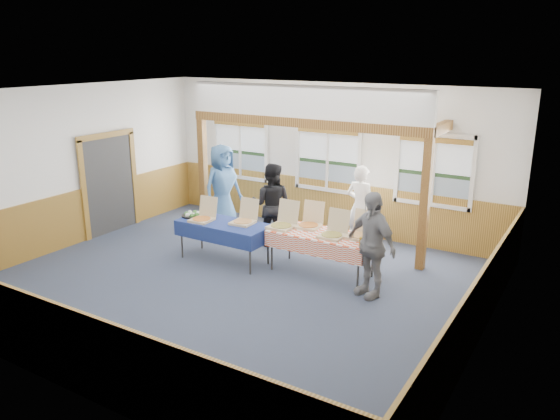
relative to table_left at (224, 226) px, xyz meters
The scene contains 31 objects.
floor 1.29m from the table_left, 43.86° to the right, with size 8.00×8.00×0.00m, color #292E42.
ceiling 2.73m from the table_left, 43.86° to the right, with size 8.00×8.00×0.00m, color white.
wall_back 3.00m from the table_left, 74.09° to the left, with size 8.00×8.00×0.00m, color silver.
wall_front 4.42m from the table_left, 79.56° to the right, with size 8.00×8.00×0.00m, color silver.
wall_left 3.42m from the table_left, 166.83° to the right, with size 8.00×8.00×0.00m, color silver.
wall_right 4.93m from the table_left, ahead, with size 8.00×8.00×0.00m, color silver.
wainscot_back 2.84m from the table_left, 73.95° to the left, with size 7.98×0.05×1.10m, color brown.
wainscot_front 4.30m from the table_left, 79.50° to the right, with size 7.98×0.05×1.10m, color brown.
wainscot_left 3.28m from the table_left, 166.73° to the right, with size 0.05×6.98×1.10m, color brown.
wainscot_right 4.82m from the table_left, ahead, with size 0.05×6.98×1.10m, color brown.
cased_opening 3.20m from the table_left, behind, with size 0.06×1.30×2.10m, color #2D2D2D.
window_left 3.25m from the table_left, 119.28° to the left, with size 1.56×0.10×1.46m.
window_mid 2.98m from the table_left, 73.85° to the left, with size 1.56×0.10×1.46m.
window_right 4.22m from the table_left, 41.25° to the left, with size 1.56×0.10×1.46m.
post_left 2.36m from the table_left, 137.97° to the left, with size 0.15×0.15×2.40m, color #553112.
post_right 3.66m from the table_left, 25.23° to the left, with size 0.15×0.15×2.40m, color #553112.
cross_beam 2.49m from the table_left, 63.15° to the left, with size 5.15×0.18×0.18m, color #553112.
table_left is the anchor object (origin of this frame).
table_right 1.89m from the table_left, 12.50° to the left, with size 2.03×1.51×0.76m.
pizza_box_a 0.44m from the table_left, 165.01° to the right, with size 0.41×0.49×0.42m.
pizza_box_b 0.40m from the table_left, 25.03° to the left, with size 0.42×0.50×0.43m.
pizza_box_c 1.14m from the table_left, 15.94° to the left, with size 0.43×0.52×0.46m.
pizza_box_d 1.61m from the table_left, 21.99° to the left, with size 0.44×0.52×0.44m.
pizza_box_e 2.12m from the table_left, ahead, with size 0.42×0.51×0.44m.
pizza_box_f 2.56m from the table_left, 12.47° to the left, with size 0.41×0.50×0.43m.
veggie_tray 0.76m from the table_left, behind, with size 0.41×0.41×0.09m.
drink_glass 2.70m from the table_left, ahead, with size 0.07×0.07×0.15m, color olive.
woman_white 2.74m from the table_left, 46.64° to the left, with size 0.62×0.40×1.69m, color white.
woman_black 1.27m from the table_left, 77.14° to the left, with size 0.82×0.64×1.69m, color black.
man_blue 2.02m from the table_left, 127.62° to the left, with size 0.92×0.60×1.89m, color #3C6798.
person_grey 2.92m from the table_left, ahead, with size 1.02×0.42×1.74m, color gray.
Camera 1 is at (5.15, -6.94, 3.85)m, focal length 35.00 mm.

